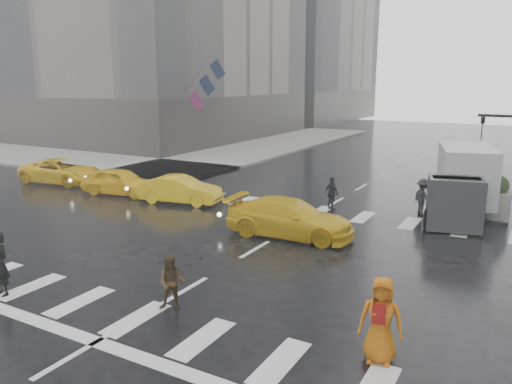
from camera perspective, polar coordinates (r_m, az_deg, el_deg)
The scene contains 14 objects.
ground at distance 17.61m, azimuth -0.10°, elevation -6.57°, with size 120.00×120.00×0.00m, color black.
sidewalk_nw at distance 42.68m, azimuth -11.43°, elevation 4.67°, with size 35.00×35.00×0.15m, color gray.
road_markings at distance 17.60m, azimuth -0.10°, elevation -6.55°, with size 18.00×48.00×0.01m, color silver, non-canonical shape.
planter_west at distance 23.21m, azimuth 25.78°, elevation -0.61°, with size 1.10×1.10×1.80m.
flag_cluster at distance 40.36m, azimuth -5.95°, elevation 12.34°, with size 2.87×3.06×4.69m.
pedestrian_brown at distance 13.15m, azimuth -9.61°, elevation -10.18°, with size 0.71×0.55×1.46m, color #3F2D16.
pedestrian_orange at distance 10.97m, azimuth 14.09°, elevation -13.98°, with size 1.01×0.76×1.87m.
pedestrian_far_a at distance 22.97m, azimuth 8.68°, elevation -0.17°, with size 0.89×0.54×1.52m, color black.
pedestrian_far_b at distance 22.98m, azimuth 18.52°, elevation -0.56°, with size 1.05×0.58×1.62m, color black.
taxi_front at distance 26.73m, azimuth -15.28°, elevation 1.18°, with size 1.64×4.08×1.39m, color yellow.
taxi_mid at distance 24.25m, azimuth -8.66°, elevation 0.26°, with size 1.39×4.00×1.32m, color yellow.
taxi_rear at distance 18.92m, azimuth 3.89°, elevation -2.97°, with size 1.99×4.33×1.42m, color yellow.
taxi_far at distance 30.83m, azimuth -21.31°, elevation 2.24°, with size 2.30×4.42×1.39m, color yellow.
box_truck at distance 22.91m, azimuth 22.57°, elevation 1.10°, with size 2.11×5.63×2.99m.
Camera 1 is at (8.19, -14.47, 5.78)m, focal length 35.00 mm.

